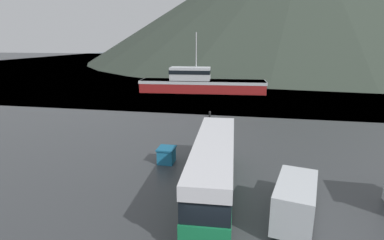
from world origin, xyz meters
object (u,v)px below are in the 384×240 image
object	(u,v)px
delivery_van	(296,198)
fishing_boat	(200,83)
tour_bus	(214,165)
storage_bin	(166,155)

from	to	relation	value
delivery_van	fishing_boat	world-z (taller)	fishing_boat
tour_bus	fishing_boat	distance (m)	38.87
tour_bus	storage_bin	xyz separation A→B (m)	(-4.26, 4.17, -1.28)
delivery_van	storage_bin	world-z (taller)	delivery_van
fishing_boat	storage_bin	bearing A→B (deg)	0.84
fishing_boat	storage_bin	distance (m)	34.18
delivery_van	tour_bus	bearing A→B (deg)	168.86
tour_bus	delivery_van	world-z (taller)	tour_bus
delivery_van	storage_bin	bearing A→B (deg)	157.95
tour_bus	delivery_van	bearing A→B (deg)	-26.83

